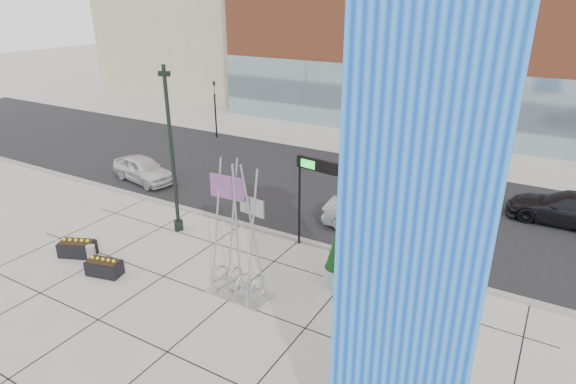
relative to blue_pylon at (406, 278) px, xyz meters
The scene contains 19 objects.
ground 9.87m from the blue_pylon, 152.86° to the left, with size 160.00×160.00×0.00m, color #9E9991.
street_asphalt 16.63m from the blue_pylon, 118.98° to the left, with size 80.00×12.00×0.02m, color black.
curb_edge 12.02m from the blue_pylon, 134.16° to the left, with size 80.00×0.30×0.12m, color gray.
tower_podium 31.70m from the blue_pylon, 102.27° to the left, with size 34.00×10.00×11.00m, color #A04D2E.
tower_glass_front 27.11m from the blue_pylon, 104.44° to the left, with size 34.00×0.60×5.00m, color #8CA5B2.
blue_pylon is the anchor object (origin of this frame).
lamp_post 13.50m from the blue_pylon, 152.50° to the left, with size 0.49×0.40×7.22m.
public_art_sculpture 8.18m from the blue_pylon, 152.45° to the left, with size 2.21×1.15×4.97m.
concrete_bollard 13.90m from the blue_pylon, 169.53° to the left, with size 0.34×0.34×0.66m, color gray.
overhead_street_sign 9.87m from the blue_pylon, 127.50° to the left, with size 1.84×0.39×3.89m.
round_planter_east 7.45m from the blue_pylon, 118.54° to the left, with size 0.97×0.97×2.42m.
round_planter_mid 8.80m from the blue_pylon, 112.35° to the left, with size 0.98×0.98×2.45m.
round_planter_west 7.81m from the blue_pylon, 124.32° to the left, with size 1.00×1.00×2.49m.
box_planter_north 12.67m from the blue_pylon, behind, with size 1.41×0.93×0.71m.
box_planter_south 14.68m from the blue_pylon, behind, with size 1.54×1.18×0.76m.
car_white_west 20.60m from the blue_pylon, 151.06° to the left, with size 1.66×4.13×1.41m, color silver.
car_silver_mid 11.99m from the blue_pylon, 112.41° to the left, with size 1.54×4.43×1.46m, color #95979C.
car_dark_east 16.32m from the blue_pylon, 78.86° to the left, with size 2.10×5.17×1.50m, color black.
traffic_signal 27.47m from the blue_pylon, 136.14° to the left, with size 0.15×0.18×4.10m.
Camera 1 is at (9.76, -11.97, 9.74)m, focal length 30.00 mm.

